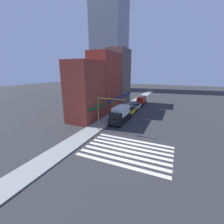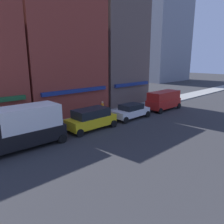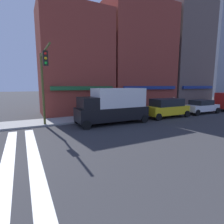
{
  "view_description": "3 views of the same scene",
  "coord_description": "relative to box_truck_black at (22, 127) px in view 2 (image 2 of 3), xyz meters",
  "views": [
    {
      "loc": [
        -16.12,
        -5.07,
        9.63
      ],
      "look_at": [
        4.35,
        4.0,
        3.5
      ],
      "focal_mm": 24.0,
      "sensor_mm": 36.0,
      "label": 1
    },
    {
      "loc": [
        4.28,
        -10.6,
        6.38
      ],
      "look_at": [
        18.67,
        4.7,
        1.2
      ],
      "focal_mm": 35.0,
      "sensor_mm": 36.0,
      "label": 2
    },
    {
      "loc": [
        2.8,
        -8.57,
        3.27
      ],
      "look_at": [
        9.68,
        4.7,
        1.0
      ],
      "focal_mm": 28.0,
      "sensor_mm": 36.0,
      "label": 3
    }
  ],
  "objects": [
    {
      "name": "storefront_row",
      "position": [
        8.44,
        6.8,
        5.39
      ],
      "size": [
        25.44,
        5.3,
        15.81
      ],
      "color": "maroon",
      "rests_on": "ground_plane"
    },
    {
      "name": "box_truck_black",
      "position": [
        0.0,
        0.0,
        0.0
      ],
      "size": [
        6.23,
        2.42,
        3.04
      ],
      "rotation": [
        0.0,
        0.0,
        -0.02
      ],
      "color": "black",
      "rests_on": "ground_plane"
    },
    {
      "name": "suv_yellow",
      "position": [
        6.29,
        0.0,
        -0.56
      ],
      "size": [
        4.72,
        2.12,
        1.94
      ],
      "rotation": [
        0.0,
        0.0,
        0.01
      ],
      "color": "yellow",
      "rests_on": "ground_plane"
    },
    {
      "name": "sedan_white",
      "position": [
        11.74,
        0.0,
        -0.75
      ],
      "size": [
        4.42,
        2.02,
        1.59
      ],
      "rotation": [
        0.0,
        0.0,
        0.01
      ],
      "color": "white",
      "rests_on": "ground_plane"
    },
    {
      "name": "van_red",
      "position": [
        17.89,
        -0.0,
        -0.3
      ],
      "size": [
        5.02,
        2.22,
        2.34
      ],
      "rotation": [
        0.0,
        0.0,
        0.01
      ],
      "color": "#B21E19",
      "rests_on": "ground_plane"
    },
    {
      "name": "pedestrian_orange_vest",
      "position": [
        9.39,
        2.03,
        -0.51
      ],
      "size": [
        0.32,
        0.32,
        1.77
      ],
      "rotation": [
        0.0,
        0.0,
        0.79
      ],
      "color": "#23232D",
      "rests_on": "sidewalk_left"
    },
    {
      "name": "pedestrian_grey_coat",
      "position": [
        3.6,
        2.2,
        -0.51
      ],
      "size": [
        0.32,
        0.32,
        1.77
      ],
      "rotation": [
        0.0,
        0.0,
        3.75
      ],
      "color": "#23232D",
      "rests_on": "sidewalk_left"
    }
  ]
}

